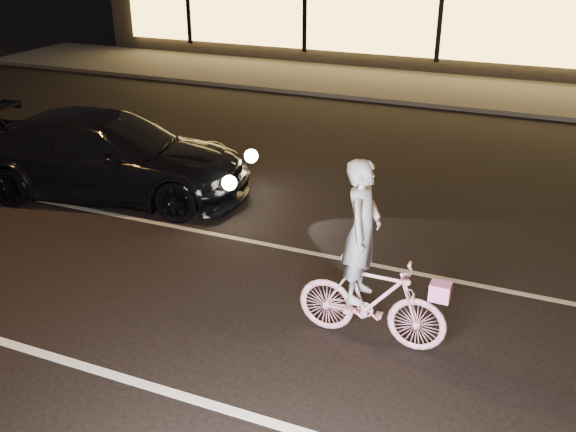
% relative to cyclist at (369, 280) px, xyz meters
% --- Properties ---
extents(ground, '(90.00, 90.00, 0.00)m').
position_rel_cyclist_xyz_m(ground, '(-2.05, -0.23, -0.79)').
color(ground, black).
rests_on(ground, ground).
extents(lane_stripe_near, '(60.00, 0.12, 0.01)m').
position_rel_cyclist_xyz_m(lane_stripe_near, '(-2.05, -1.73, -0.79)').
color(lane_stripe_near, silver).
rests_on(lane_stripe_near, ground).
extents(lane_stripe_far, '(60.00, 0.10, 0.01)m').
position_rel_cyclist_xyz_m(lane_stripe_far, '(-2.05, 1.77, -0.79)').
color(lane_stripe_far, gray).
rests_on(lane_stripe_far, ground).
extents(sidewalk, '(30.00, 4.00, 0.12)m').
position_rel_cyclist_xyz_m(sidewalk, '(-2.05, 12.77, -0.73)').
color(sidewalk, '#383533').
rests_on(sidewalk, ground).
extents(cyclist, '(1.77, 0.61, 2.22)m').
position_rel_cyclist_xyz_m(cyclist, '(0.00, 0.00, 0.00)').
color(cyclist, '#DD4080').
rests_on(cyclist, ground).
extents(sedan, '(5.36, 2.96, 1.47)m').
position_rel_cyclist_xyz_m(sedan, '(-5.52, 2.53, -0.06)').
color(sedan, black).
rests_on(sedan, ground).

